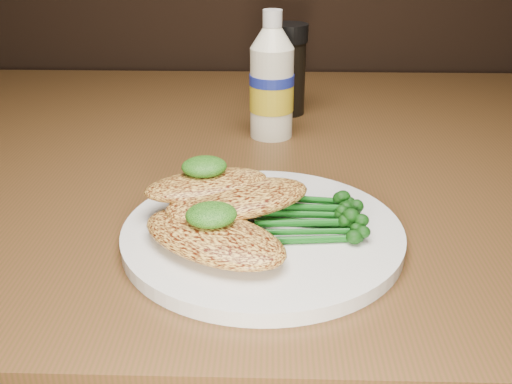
{
  "coord_description": "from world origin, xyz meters",
  "views": [
    {
      "loc": [
        0.08,
        0.37,
        1.02
      ],
      "look_at": [
        0.06,
        0.84,
        0.79
      ],
      "focal_mm": 40.84,
      "sensor_mm": 36.0,
      "label": 1
    }
  ],
  "objects_px": {
    "plate": "(263,233)",
    "pepper_grinder": "(288,70)",
    "dining_table": "(218,376)",
    "mayo_bottle": "(272,75)"
  },
  "relations": [
    {
      "from": "dining_table",
      "to": "pepper_grinder",
      "type": "xyz_separation_m",
      "value": [
        0.1,
        0.15,
        0.44
      ]
    },
    {
      "from": "dining_table",
      "to": "plate",
      "type": "bearing_deg",
      "value": -72.44
    },
    {
      "from": "pepper_grinder",
      "to": "plate",
      "type": "bearing_deg",
      "value": -94.61
    },
    {
      "from": "plate",
      "to": "pepper_grinder",
      "type": "height_order",
      "value": "pepper_grinder"
    },
    {
      "from": "dining_table",
      "to": "plate",
      "type": "distance_m",
      "value": 0.45
    },
    {
      "from": "dining_table",
      "to": "pepper_grinder",
      "type": "distance_m",
      "value": 0.48
    },
    {
      "from": "plate",
      "to": "dining_table",
      "type": "bearing_deg",
      "value": 107.56
    },
    {
      "from": "plate",
      "to": "mayo_bottle",
      "type": "xyz_separation_m",
      "value": [
        0.01,
        0.28,
        0.07
      ]
    },
    {
      "from": "dining_table",
      "to": "plate",
      "type": "xyz_separation_m",
      "value": [
        0.07,
        -0.22,
        0.38
      ]
    },
    {
      "from": "dining_table",
      "to": "pepper_grinder",
      "type": "height_order",
      "value": "pepper_grinder"
    }
  ]
}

